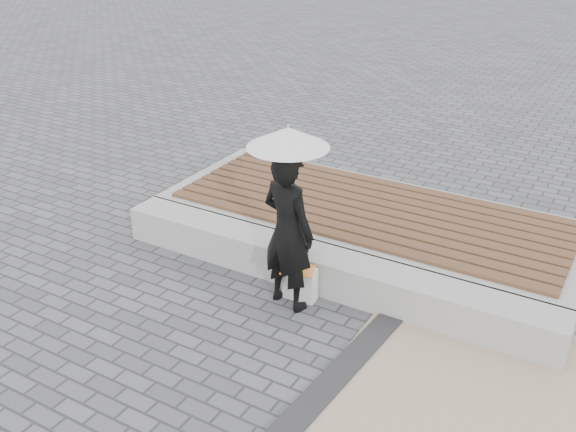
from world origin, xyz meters
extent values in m
plane|color=#525257|center=(0.00, 0.00, 0.00)|extent=(80.00, 80.00, 0.00)
cube|color=#A3A39E|center=(0.00, 1.60, 0.20)|extent=(5.00, 0.45, 0.40)
cube|color=gray|center=(0.00, 2.80, 0.20)|extent=(5.00, 2.00, 0.40)
imported|color=black|center=(-0.15, 1.12, 0.83)|extent=(0.68, 0.53, 1.67)
cylinder|color=#BBBCC1|center=(-0.15, 1.12, 1.32)|extent=(0.01, 0.01, 0.78)
cone|color=silver|center=(-0.15, 1.12, 1.80)|extent=(0.78, 0.78, 0.19)
sphere|color=#BBBCC1|center=(-0.15, 1.12, 1.91)|extent=(0.03, 0.03, 0.03)
cube|color=black|center=(-0.31, 1.51, 0.51)|extent=(0.33, 0.17, 0.22)
cube|color=silver|center=(-0.09, 1.26, 0.18)|extent=(0.36, 0.17, 0.37)
cube|color=red|center=(-0.09, 1.21, 0.37)|extent=(0.40, 0.34, 0.01)
camera|label=1|loc=(2.74, -3.83, 3.83)|focal=41.26mm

